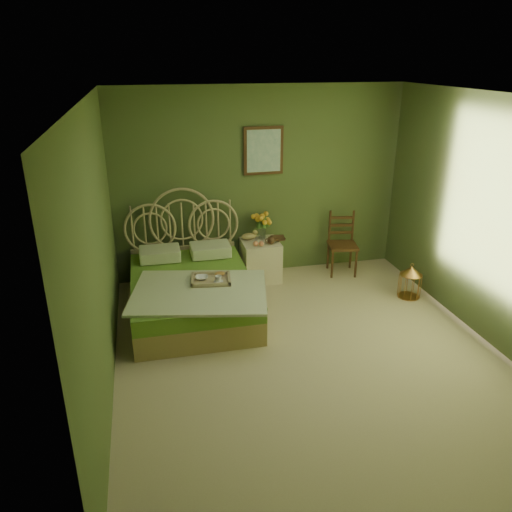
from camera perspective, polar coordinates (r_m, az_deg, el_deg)
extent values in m
plane|color=tan|center=(5.42, 6.03, -10.98)|extent=(4.50, 4.50, 0.00)
plane|color=silver|center=(4.57, 7.38, 17.54)|extent=(4.50, 4.50, 0.00)
plane|color=#4A6133|center=(6.91, 0.45, 8.29)|extent=(4.00, 0.00, 4.00)
plane|color=#4A6133|center=(4.60, -17.57, 0.03)|extent=(0.00, 4.50, 4.50)
plane|color=#4A6133|center=(5.80, 25.65, 3.37)|extent=(0.00, 4.50, 4.50)
cube|color=#3C1F10|center=(6.80, 0.86, 11.94)|extent=(0.54, 0.03, 0.64)
cube|color=beige|center=(6.79, 0.90, 11.92)|extent=(0.46, 0.01, 0.56)
cube|color=#A48D52|center=(6.14, -7.28, -5.30)|extent=(1.41, 1.88, 0.28)
cube|color=olive|center=(6.04, -7.39, -3.32)|extent=(1.41, 1.88, 0.19)
cube|color=beige|center=(5.62, -6.47, -4.08)|extent=(1.68, 1.41, 0.03)
cube|color=beige|center=(6.56, -10.93, 0.25)|extent=(0.52, 0.38, 0.15)
cube|color=beige|center=(6.60, -5.24, 0.73)|extent=(0.52, 0.38, 0.15)
cube|color=#C6B484|center=(5.83, -5.17, -2.94)|extent=(0.49, 0.41, 0.04)
ellipsoid|color=#B77A38|center=(5.91, -4.15, -2.04)|extent=(0.12, 0.07, 0.05)
cube|color=beige|center=(6.95, 0.51, -0.50)|extent=(0.51, 0.51, 0.56)
cylinder|color=silver|center=(6.94, 0.69, 2.73)|extent=(0.10, 0.10, 0.18)
ellipsoid|color=#A48D52|center=(6.89, -0.83, 2.24)|extent=(0.21, 0.11, 0.10)
sphere|color=#DF7D57|center=(6.68, -0.03, 1.43)|extent=(0.07, 0.07, 0.07)
sphere|color=#DF7D57|center=(6.67, 0.61, 1.42)|extent=(0.07, 0.07, 0.07)
cube|color=#3C1F10|center=(7.20, 9.87, 1.18)|extent=(0.46, 0.46, 0.04)
cylinder|color=#3C1F10|center=(7.07, 9.02, -0.99)|extent=(0.03, 0.03, 0.42)
cylinder|color=#3C1F10|center=(7.20, 11.50, -0.75)|extent=(0.03, 0.03, 0.42)
cylinder|color=#3C1F10|center=(7.36, 8.07, 0.01)|extent=(0.03, 0.03, 0.42)
cylinder|color=#3C1F10|center=(7.48, 10.47, 0.22)|extent=(0.03, 0.03, 0.42)
cube|color=#3C1F10|center=(7.26, 9.49, 3.35)|extent=(0.34, 0.10, 0.47)
cylinder|color=#B9783B|center=(6.85, 17.00, -4.41)|extent=(0.28, 0.28, 0.01)
cylinder|color=#B9783B|center=(6.78, 17.14, -3.26)|extent=(0.28, 0.28, 0.31)
cone|color=#B9783B|center=(6.70, 17.34, -1.61)|extent=(0.28, 0.28, 0.11)
imported|color=#381E0F|center=(6.90, 1.93, 1.91)|extent=(0.22, 0.25, 0.02)
imported|color=#472819|center=(6.90, 1.93, 2.07)|extent=(0.20, 0.25, 0.02)
imported|color=white|center=(5.85, -6.22, -2.49)|extent=(0.17, 0.17, 0.04)
imported|color=white|center=(5.76, -4.31, -2.61)|extent=(0.09, 0.09, 0.07)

